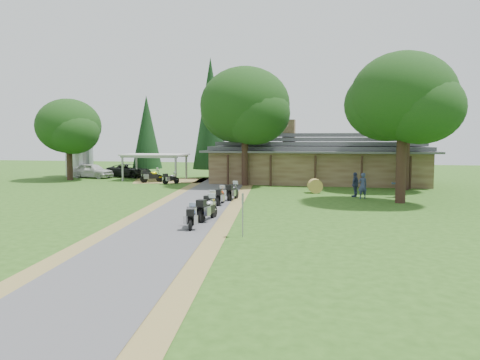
% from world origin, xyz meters
% --- Properties ---
extents(ground, '(120.00, 120.00, 0.00)m').
position_xyz_m(ground, '(0.00, 0.00, 0.00)').
color(ground, '#264914').
rests_on(ground, ground).
extents(driveway, '(51.95, 51.95, 0.00)m').
position_xyz_m(driveway, '(-0.50, 4.00, 0.00)').
color(driveway, '#4D4D50').
rests_on(driveway, ground).
extents(lodge, '(21.40, 9.40, 4.90)m').
position_xyz_m(lodge, '(6.00, 24.00, 2.45)').
color(lodge, brown).
rests_on(lodge, ground).
extents(silo, '(3.23, 3.23, 6.23)m').
position_xyz_m(silo, '(-21.11, 25.89, 3.11)').
color(silo, gray).
rests_on(silo, ground).
extents(carport, '(6.39, 4.38, 2.71)m').
position_xyz_m(carport, '(-10.69, 23.11, 1.35)').
color(carport, silver).
rests_on(carport, ground).
extents(car_white_sedan, '(3.63, 6.46, 2.03)m').
position_xyz_m(car_white_sedan, '(-18.44, 24.02, 1.02)').
color(car_white_sedan, silver).
rests_on(car_white_sedan, ground).
extents(car_dark_suv, '(3.86, 6.23, 2.22)m').
position_xyz_m(car_dark_suv, '(-14.94, 25.81, 1.11)').
color(car_dark_suv, black).
rests_on(car_dark_suv, ground).
extents(motorcycle_row_a, '(0.95, 1.80, 1.17)m').
position_xyz_m(motorcycle_row_a, '(1.40, -1.34, 0.59)').
color(motorcycle_row_a, '#26389D').
rests_on(motorcycle_row_a, ground).
extents(motorcycle_row_b, '(0.90, 2.04, 1.35)m').
position_xyz_m(motorcycle_row_b, '(1.55, 0.85, 0.68)').
color(motorcycle_row_b, '#A6A7AD').
rests_on(motorcycle_row_b, ground).
extents(motorcycle_row_c, '(0.70, 1.88, 1.27)m').
position_xyz_m(motorcycle_row_c, '(1.07, 3.09, 0.63)').
color(motorcycle_row_c, gold).
rests_on(motorcycle_row_c, ground).
extents(motorcycle_row_d, '(0.66, 1.79, 1.21)m').
position_xyz_m(motorcycle_row_d, '(0.70, 6.68, 0.60)').
color(motorcycle_row_d, '#BB3714').
rests_on(motorcycle_row_d, ground).
extents(motorcycle_row_e, '(0.78, 1.91, 1.27)m').
position_xyz_m(motorcycle_row_e, '(0.93, 9.22, 0.64)').
color(motorcycle_row_e, black).
rests_on(motorcycle_row_e, ground).
extents(motorcycle_carport_a, '(1.95, 1.96, 1.43)m').
position_xyz_m(motorcycle_carport_a, '(-9.94, 20.46, 0.71)').
color(motorcycle_carport_a, '#E4D904').
rests_on(motorcycle_carport_a, ground).
extents(motorcycle_carport_b, '(1.33, 1.75, 1.16)m').
position_xyz_m(motorcycle_carport_b, '(-7.53, 19.35, 0.58)').
color(motorcycle_carport_b, slate).
rests_on(motorcycle_carport_b, ground).
extents(person_a, '(0.74, 0.65, 2.17)m').
position_xyz_m(person_a, '(9.79, 12.02, 1.09)').
color(person_a, navy).
rests_on(person_a, ground).
extents(person_b, '(0.66, 0.49, 2.22)m').
position_xyz_m(person_b, '(12.34, 13.32, 1.11)').
color(person_b, navy).
rests_on(person_b, ground).
extents(person_c, '(0.64, 0.73, 2.13)m').
position_xyz_m(person_c, '(9.30, 12.91, 1.07)').
color(person_c, navy).
rests_on(person_c, ground).
extents(hay_bale, '(1.28, 1.21, 1.11)m').
position_xyz_m(hay_bale, '(6.27, 14.82, 0.56)').
color(hay_bale, '#A57F3C').
rests_on(hay_bale, ground).
extents(sign_post, '(0.35, 0.06, 1.93)m').
position_xyz_m(sign_post, '(4.20, -2.77, 0.96)').
color(sign_post, gray).
rests_on(sign_post, ground).
extents(oak_lodge_left, '(8.12, 8.12, 11.81)m').
position_xyz_m(oak_lodge_left, '(-0.37, 19.44, 5.91)').
color(oak_lodge_left, black).
rests_on(oak_lodge_left, ground).
extents(oak_lodge_right, '(7.22, 7.22, 12.75)m').
position_xyz_m(oak_lodge_right, '(13.49, 18.78, 6.38)').
color(oak_lodge_right, black).
rests_on(oak_lodge_right, ground).
extents(oak_driveway, '(6.86, 6.86, 11.36)m').
position_xyz_m(oak_driveway, '(12.17, 10.21, 5.68)').
color(oak_driveway, black).
rests_on(oak_driveway, ground).
extents(oak_silo, '(6.61, 6.61, 9.04)m').
position_xyz_m(oak_silo, '(-19.43, 21.27, 4.52)').
color(oak_silo, black).
rests_on(oak_silo, ground).
extents(cedar_near, '(3.95, 3.95, 12.99)m').
position_xyz_m(cedar_near, '(-5.66, 26.59, 6.50)').
color(cedar_near, black).
rests_on(cedar_near, ground).
extents(cedar_far, '(3.40, 3.40, 9.22)m').
position_xyz_m(cedar_far, '(-13.64, 27.86, 4.61)').
color(cedar_far, black).
rests_on(cedar_far, ground).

